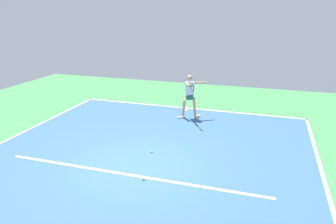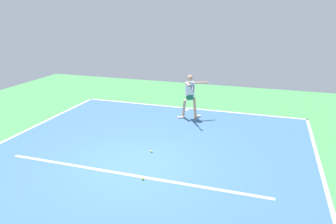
{
  "view_description": "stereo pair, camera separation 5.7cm",
  "coord_description": "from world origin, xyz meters",
  "views": [
    {
      "loc": [
        -3.26,
        7.43,
        4.18
      ],
      "look_at": [
        -0.18,
        -2.2,
        0.9
      ],
      "focal_mm": 34.07,
      "sensor_mm": 36.0,
      "label": 1
    },
    {
      "loc": [
        -3.31,
        7.41,
        4.18
      ],
      "look_at": [
        -0.18,
        -2.2,
        0.9
      ],
      "focal_mm": 34.07,
      "sensor_mm": 36.0,
      "label": 2
    }
  ],
  "objects": [
    {
      "name": "court_line_service",
      "position": [
        0.0,
        0.6,
        0.0
      ],
      "size": [
        7.39,
        0.1,
        0.01
      ],
      "primitive_type": "cube",
      "color": "white",
      "rests_on": "ground_plane"
    },
    {
      "name": "court_line_baseline_near",
      "position": [
        0.0,
        -5.64,
        0.0
      ],
      "size": [
        9.86,
        0.1,
        0.01
      ],
      "primitive_type": "cube",
      "color": "white",
      "rests_on": "ground_plane"
    },
    {
      "name": "ground_plane",
      "position": [
        0.0,
        0.0,
        0.0
      ],
      "size": [
        20.97,
        20.97,
        0.0
      ],
      "primitive_type": "plane",
      "color": "#428E4C"
    },
    {
      "name": "tennis_ball_far_corner",
      "position": [
        -0.09,
        -0.87,
        0.03
      ],
      "size": [
        0.07,
        0.07,
        0.07
      ],
      "primitive_type": "sphere",
      "color": "#C6E53D",
      "rests_on": "ground_plane"
    },
    {
      "name": "court_line_sideline_left",
      "position": [
        -4.88,
        0.0,
        0.0
      ],
      "size": [
        0.1,
        11.38,
        0.01
      ],
      "primitive_type": "cube",
      "color": "white",
      "rests_on": "ground_plane"
    },
    {
      "name": "court_surface",
      "position": [
        0.0,
        0.0,
        0.0
      ],
      "size": [
        9.86,
        11.38,
        0.0
      ],
      "primitive_type": "cube",
      "color": "#38608E",
      "rests_on": "ground_plane"
    },
    {
      "name": "tennis_player",
      "position": [
        -0.39,
        -4.38,
        1.0
      ],
      "size": [
        1.07,
        1.38,
        1.76
      ],
      "rotation": [
        0.0,
        0.0,
        0.54
      ],
      "color": "tan",
      "rests_on": "ground_plane"
    },
    {
      "name": "court_line_sideline_right",
      "position": [
        4.88,
        0.0,
        0.0
      ],
      "size": [
        0.1,
        11.38,
        0.01
      ],
      "primitive_type": "cube",
      "color": "white",
      "rests_on": "ground_plane"
    },
    {
      "name": "tennis_ball_by_baseline",
      "position": [
        -0.46,
        0.74,
        0.03
      ],
      "size": [
        0.07,
        0.07,
        0.07
      ],
      "primitive_type": "sphere",
      "color": "#CCE033",
      "rests_on": "ground_plane"
    },
    {
      "name": "court_line_centre_mark",
      "position": [
        0.0,
        -5.44,
        0.0
      ],
      "size": [
        0.1,
        0.3,
        0.01
      ],
      "primitive_type": "cube",
      "color": "white",
      "rests_on": "ground_plane"
    }
  ]
}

